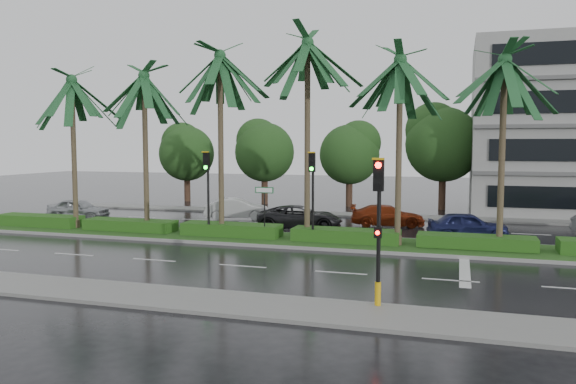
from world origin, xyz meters
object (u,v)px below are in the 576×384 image
(car_white, at_px, (237,209))
(car_blue, at_px, (468,225))
(car_darkgrey, at_px, (300,217))
(signal_median_left, at_px, (207,181))
(car_silver, at_px, (79,209))
(street_sign, at_px, (264,200))
(signal_near, at_px, (378,226))
(car_red, at_px, (387,216))

(car_white, height_order, car_blue, car_blue)
(car_white, height_order, car_darkgrey, car_white)
(car_white, bearing_deg, signal_median_left, 172.57)
(car_silver, bearing_deg, car_blue, -97.93)
(car_silver, bearing_deg, street_sign, -114.15)
(signal_near, xyz_separation_m, street_sign, (-7.00, 9.87, -0.38))
(car_silver, relative_size, car_darkgrey, 0.80)
(signal_near, relative_size, car_blue, 1.08)
(signal_median_left, distance_m, car_darkgrey, 6.43)
(signal_median_left, height_order, car_red, signal_median_left)
(signal_near, relative_size, car_white, 1.05)
(signal_near, xyz_separation_m, car_blue, (2.68, 13.89, -1.82))
(car_blue, bearing_deg, signal_near, 159.49)
(signal_median_left, bearing_deg, car_blue, 18.33)
(car_darkgrey, height_order, car_blue, car_blue)
(car_red, bearing_deg, car_blue, -134.73)
(signal_near, xyz_separation_m, car_white, (-11.50, 17.28, -1.82))
(street_sign, height_order, car_white, street_sign)
(car_red, bearing_deg, car_darkgrey, 109.98)
(car_silver, bearing_deg, car_white, -80.42)
(signal_median_left, distance_m, street_sign, 3.13)
(signal_median_left, relative_size, car_darkgrey, 0.89)
(signal_near, bearing_deg, signal_median_left, 135.91)
(signal_near, bearing_deg, street_sign, 125.34)
(car_red, relative_size, car_blue, 1.08)
(car_darkgrey, distance_m, car_red, 5.34)
(street_sign, xyz_separation_m, car_red, (5.18, 7.27, -1.49))
(signal_median_left, bearing_deg, signal_near, -44.09)
(car_white, distance_m, car_darkgrey, 5.69)
(car_silver, height_order, car_red, car_silver)
(car_darkgrey, xyz_separation_m, car_blue, (9.18, -0.67, 0.01))
(signal_near, bearing_deg, car_blue, 79.09)
(car_darkgrey, bearing_deg, signal_median_left, 132.14)
(car_red, bearing_deg, signal_median_left, 123.45)
(car_blue, bearing_deg, car_white, 66.96)
(car_darkgrey, height_order, car_red, car_darkgrey)
(car_darkgrey, bearing_deg, car_blue, -106.36)
(street_sign, bearing_deg, car_darkgrey, 83.92)
(street_sign, bearing_deg, signal_median_left, -176.53)
(car_white, xyz_separation_m, car_red, (9.68, -0.14, -0.05))
(car_blue, bearing_deg, street_sign, 102.95)
(signal_near, height_order, car_red, signal_near)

